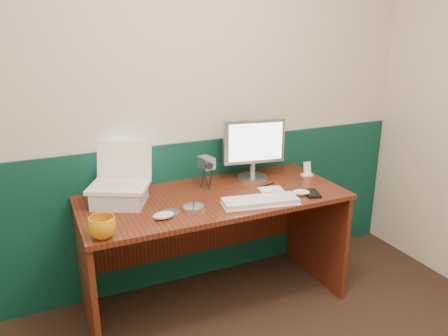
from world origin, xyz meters
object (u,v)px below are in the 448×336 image
monitor (253,149)px  keyboard (260,201)px  desk (214,251)px  camcorder (207,174)px  mug (102,227)px  laptop (117,166)px

monitor → keyboard: (-0.16, -0.40, -0.19)m
desk → monitor: 0.70m
desk → monitor: size_ratio=3.93×
desk → camcorder: camcorder is taller
desk → monitor: monitor is taller
keyboard → mug: (-0.90, -0.06, 0.04)m
monitor → keyboard: 0.47m
laptop → monitor: (0.90, 0.07, -0.03)m
desk → camcorder: 0.49m
monitor → mug: monitor is taller
desk → camcorder: (0.01, 0.14, 0.47)m
mug → camcorder: 0.83m
laptop → monitor: monitor is taller
laptop → keyboard: laptop is taller
laptop → keyboard: size_ratio=0.74×
keyboard → camcorder: (-0.18, 0.37, 0.08)m
desk → mug: (-0.71, -0.28, 0.43)m
laptop → desk: bearing=16.5°
keyboard → mug: mug is taller
monitor → mug: size_ratio=2.97×
camcorder → desk: bearing=-103.3°
laptop → monitor: 0.90m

